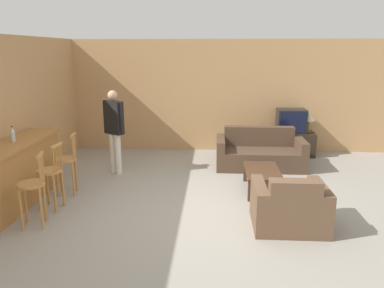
{
  "coord_description": "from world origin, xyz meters",
  "views": [
    {
      "loc": [
        0.24,
        -5.12,
        2.36
      ],
      "look_at": [
        -0.13,
        0.84,
        0.85
      ],
      "focal_mm": 35.0,
      "sensor_mm": 36.0,
      "label": 1
    }
  ],
  "objects_px": {
    "bar_chair_mid": "(51,176)",
    "tv_unit": "(290,144)",
    "bar_chair_far": "(67,163)",
    "armchair_near": "(289,208)",
    "tv": "(291,121)",
    "coffee_table": "(262,173)",
    "couch_far": "(260,153)",
    "bottle": "(13,135)",
    "person_by_window": "(114,127)",
    "bar_chair_near": "(33,189)",
    "table_lamp": "(309,117)"
  },
  "relations": [
    {
      "from": "armchair_near",
      "to": "tv",
      "type": "height_order",
      "value": "tv"
    },
    {
      "from": "armchair_near",
      "to": "person_by_window",
      "type": "relative_size",
      "value": 0.6
    },
    {
      "from": "bar_chair_near",
      "to": "tv",
      "type": "relative_size",
      "value": 1.62
    },
    {
      "from": "coffee_table",
      "to": "tv_unit",
      "type": "distance_m",
      "value": 2.49
    },
    {
      "from": "tv_unit",
      "to": "coffee_table",
      "type": "bearing_deg",
      "value": -111.29
    },
    {
      "from": "bottle",
      "to": "tv",
      "type": "bearing_deg",
      "value": 32.17
    },
    {
      "from": "bar_chair_near",
      "to": "tv",
      "type": "xyz_separation_m",
      "value": [
        4.17,
        3.83,
        0.27
      ]
    },
    {
      "from": "couch_far",
      "to": "table_lamp",
      "type": "bearing_deg",
      "value": 38.2
    },
    {
      "from": "tv",
      "to": "table_lamp",
      "type": "bearing_deg",
      "value": 0.45
    },
    {
      "from": "armchair_near",
      "to": "tv_unit",
      "type": "distance_m",
      "value": 3.74
    },
    {
      "from": "bar_chair_near",
      "to": "table_lamp",
      "type": "relative_size",
      "value": 2.09
    },
    {
      "from": "couch_far",
      "to": "tv_unit",
      "type": "xyz_separation_m",
      "value": [
        0.79,
        0.93,
        -0.01
      ]
    },
    {
      "from": "bar_chair_far",
      "to": "armchair_near",
      "type": "bearing_deg",
      "value": -16.56
    },
    {
      "from": "bar_chair_far",
      "to": "tv",
      "type": "relative_size",
      "value": 1.62
    },
    {
      "from": "armchair_near",
      "to": "coffee_table",
      "type": "distance_m",
      "value": 1.37
    },
    {
      "from": "bar_chair_near",
      "to": "bar_chair_far",
      "type": "height_order",
      "value": "same"
    },
    {
      "from": "bar_chair_mid",
      "to": "person_by_window",
      "type": "bearing_deg",
      "value": 73.14
    },
    {
      "from": "tv",
      "to": "bottle",
      "type": "height_order",
      "value": "bottle"
    },
    {
      "from": "armchair_near",
      "to": "person_by_window",
      "type": "xyz_separation_m",
      "value": [
        -2.94,
        2.14,
        0.64
      ]
    },
    {
      "from": "bar_chair_near",
      "to": "person_by_window",
      "type": "bearing_deg",
      "value": 77.12
    },
    {
      "from": "bar_chair_mid",
      "to": "armchair_near",
      "type": "distance_m",
      "value": 3.5
    },
    {
      "from": "couch_far",
      "to": "bottle",
      "type": "height_order",
      "value": "bottle"
    },
    {
      "from": "bar_chair_mid",
      "to": "tv_unit",
      "type": "relative_size",
      "value": 0.94
    },
    {
      "from": "armchair_near",
      "to": "bar_chair_mid",
      "type": "bearing_deg",
      "value": 173.35
    },
    {
      "from": "bar_chair_mid",
      "to": "couch_far",
      "type": "distance_m",
      "value": 4.12
    },
    {
      "from": "tv",
      "to": "table_lamp",
      "type": "relative_size",
      "value": 1.29
    },
    {
      "from": "couch_far",
      "to": "person_by_window",
      "type": "bearing_deg",
      "value": -168.02
    },
    {
      "from": "coffee_table",
      "to": "table_lamp",
      "type": "bearing_deg",
      "value": 60.84
    },
    {
      "from": "coffee_table",
      "to": "bottle",
      "type": "height_order",
      "value": "bottle"
    },
    {
      "from": "bar_chair_far",
      "to": "coffee_table",
      "type": "xyz_separation_m",
      "value": [
        3.27,
        0.32,
        -0.21
      ]
    },
    {
      "from": "tv_unit",
      "to": "table_lamp",
      "type": "xyz_separation_m",
      "value": [
        0.39,
        0.0,
        0.63
      ]
    },
    {
      "from": "tv",
      "to": "table_lamp",
      "type": "height_order",
      "value": "tv"
    },
    {
      "from": "couch_far",
      "to": "armchair_near",
      "type": "relative_size",
      "value": 1.83
    },
    {
      "from": "bar_chair_near",
      "to": "bottle",
      "type": "height_order",
      "value": "bottle"
    },
    {
      "from": "couch_far",
      "to": "armchair_near",
      "type": "distance_m",
      "value": 2.75
    },
    {
      "from": "bar_chair_far",
      "to": "person_by_window",
      "type": "relative_size",
      "value": 0.63
    },
    {
      "from": "bar_chair_mid",
      "to": "tv_unit",
      "type": "bearing_deg",
      "value": 38.07
    },
    {
      "from": "couch_far",
      "to": "person_by_window",
      "type": "distance_m",
      "value": 2.99
    },
    {
      "from": "bar_chair_near",
      "to": "table_lamp",
      "type": "distance_m",
      "value": 5.97
    },
    {
      "from": "bar_chair_near",
      "to": "bar_chair_mid",
      "type": "xyz_separation_m",
      "value": [
        0.0,
        0.57,
        0.0
      ]
    },
    {
      "from": "coffee_table",
      "to": "person_by_window",
      "type": "distance_m",
      "value": 2.91
    },
    {
      "from": "tv",
      "to": "person_by_window",
      "type": "distance_m",
      "value": 3.95
    },
    {
      "from": "bottle",
      "to": "bar_chair_mid",
      "type": "bearing_deg",
      "value": -20.2
    },
    {
      "from": "coffee_table",
      "to": "tv",
      "type": "xyz_separation_m",
      "value": [
        0.9,
        2.31,
        0.48
      ]
    },
    {
      "from": "bar_chair_mid",
      "to": "bottle",
      "type": "height_order",
      "value": "bottle"
    },
    {
      "from": "bar_chair_mid",
      "to": "couch_far",
      "type": "bearing_deg",
      "value": 34.67
    },
    {
      "from": "bar_chair_far",
      "to": "bar_chair_near",
      "type": "bearing_deg",
      "value": -90.01
    },
    {
      "from": "couch_far",
      "to": "bottle",
      "type": "bearing_deg",
      "value": -152.41
    },
    {
      "from": "person_by_window",
      "to": "tv",
      "type": "bearing_deg",
      "value": 22.77
    },
    {
      "from": "tv_unit",
      "to": "tv",
      "type": "relative_size",
      "value": 1.72
    }
  ]
}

